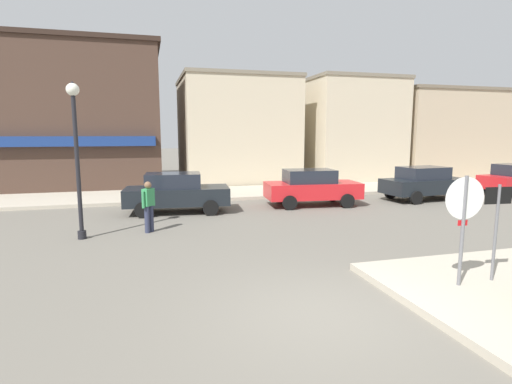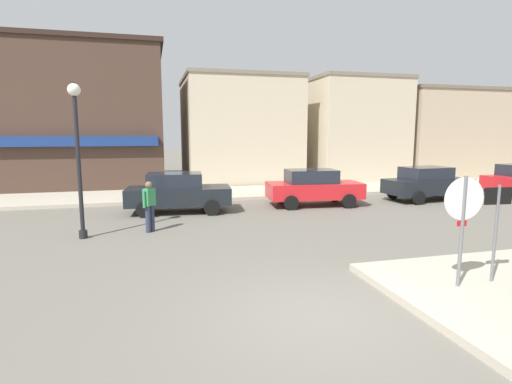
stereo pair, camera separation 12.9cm
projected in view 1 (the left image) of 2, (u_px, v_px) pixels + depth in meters
ground_plane at (323, 316)px, 6.82m from camera, size 160.00×160.00×0.00m
kerb_far at (206, 194)px, 20.09m from camera, size 80.00×4.00×0.15m
stop_sign at (463, 216)px, 7.61m from camera, size 0.82×0.10×2.30m
one_way_sign at (496, 223)px, 7.90m from camera, size 0.60×0.08×2.10m
lamp_post at (76, 138)px, 11.37m from camera, size 0.36×0.36×4.54m
parked_car_nearest at (176, 192)px, 15.62m from camera, size 4.14×2.15×1.56m
parked_car_second at (312, 187)px, 17.17m from camera, size 4.13×2.14×1.56m
parked_car_third at (424, 183)px, 18.60m from camera, size 4.12×2.12×1.56m
pedestrian_crossing_near at (149, 205)px, 12.47m from camera, size 0.43×0.47×1.61m
building_corner_shop at (59, 118)px, 23.22m from camera, size 11.49×8.44×7.99m
building_storefront_left_near at (235, 131)px, 25.74m from camera, size 6.91×7.13×6.54m
building_storefront_left_mid at (348, 130)px, 26.49m from camera, size 5.87×5.65×6.61m
building_storefront_right_near at (430, 134)px, 29.50m from camera, size 8.17×7.75×6.08m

